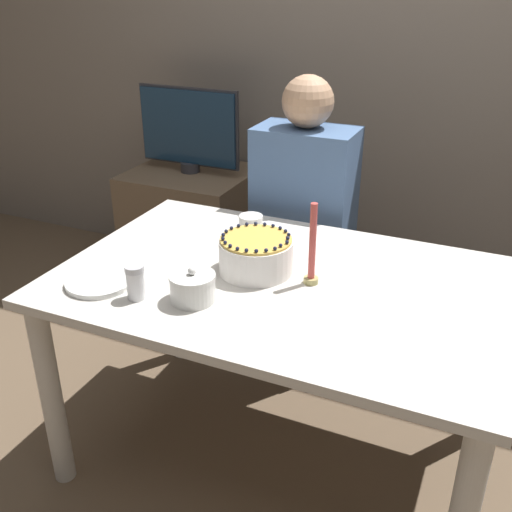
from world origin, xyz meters
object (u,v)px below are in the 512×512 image
Objects in this scene: cake at (256,255)px; sugar_shaker at (136,282)px; sugar_bowl at (193,287)px; tv_monitor at (189,129)px; candle at (312,252)px; person_man_blue_shirt at (303,243)px.

sugar_shaker is (-0.25, -0.30, -0.00)m from cake.
sugar_bowl is 1.28× the size of sugar_shaker.
candle is at bearing -45.85° from tv_monitor.
sugar_shaker is 0.41× the size of candle.
sugar_shaker is at bearing -129.57° from cake.
cake is at bearing 69.52° from sugar_bowl.
person_man_blue_shirt is (-0.26, 0.65, -0.29)m from candle.
candle reaches higher than cake.
person_man_blue_shirt reaches higher than candle.
sugar_bowl is 0.37m from candle.
person_man_blue_shirt is at bearing 96.28° from cake.
candle is 0.47× the size of tv_monitor.
cake is at bearing -51.38° from tv_monitor.
cake is at bearing 179.04° from candle.
person_man_blue_shirt is at bearing 111.63° from candle.
sugar_shaker is at bearing -160.27° from sugar_bowl.
candle is at bearing 111.63° from person_man_blue_shirt.
candle is at bearing -0.96° from cake.
cake is 0.19m from candle.
cake is at bearing 96.28° from person_man_blue_shirt.
tv_monitor is (-0.78, 0.42, 0.32)m from person_man_blue_shirt.
sugar_bowl is at bearing -59.87° from tv_monitor.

